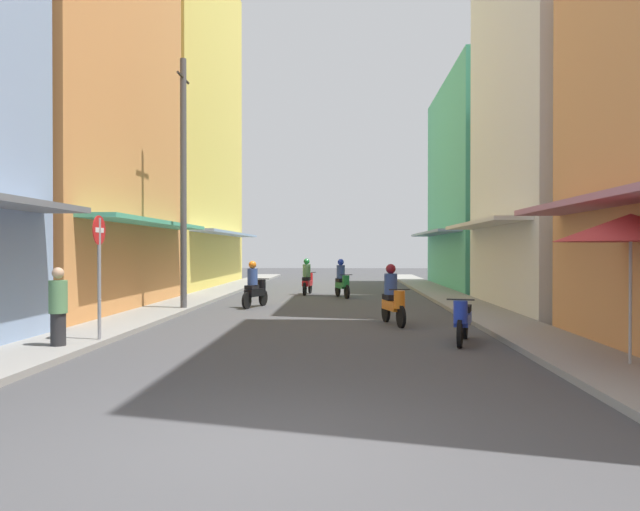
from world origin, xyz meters
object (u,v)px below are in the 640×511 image
vendor_umbrella (631,228)px  motorbike_black (255,287)px  motorbike_orange (393,298)px  street_sign_no_entry (99,261)px  motorbike_green (342,280)px  motorbike_blue (462,319)px  pedestrian_foreground (58,310)px  motorbike_red (307,278)px  utility_pole (183,183)px

vendor_umbrella → motorbike_black: bearing=126.9°
motorbike_orange → street_sign_no_entry: street_sign_no_entry is taller
motorbike_green → motorbike_blue: motorbike_green is taller
pedestrian_foreground → motorbike_black: bearing=74.7°
motorbike_green → pedestrian_foreground: pedestrian_foreground is taller
motorbike_orange → vendor_umbrella: size_ratio=0.70×
motorbike_black → street_sign_no_entry: size_ratio=0.66×
motorbike_blue → motorbike_black: (-5.49, 7.47, 0.20)m
motorbike_orange → vendor_umbrella: bearing=-59.8°
motorbike_orange → motorbike_black: same height
motorbike_orange → pedestrian_foreground: size_ratio=1.10×
motorbike_black → pedestrian_foreground: pedestrian_foreground is taller
motorbike_orange → motorbike_green: same height
vendor_umbrella → motorbike_orange: bearing=120.2°
motorbike_orange → motorbike_red: bearing=105.7°
motorbike_red → vendor_umbrella: (6.23, -16.04, 1.60)m
motorbike_blue → street_sign_no_entry: 7.57m
utility_pole → street_sign_no_entry: (0.10, -6.64, -2.35)m
motorbike_orange → motorbike_green: 8.84m
motorbike_green → utility_pole: utility_pole is taller
motorbike_blue → motorbike_black: 9.27m
motorbike_black → utility_pole: bearing=-146.5°
motorbike_orange → pedestrian_foreground: bearing=-146.8°
motorbike_black → vendor_umbrella: 12.81m
vendor_umbrella → street_sign_no_entry: (-9.59, 2.16, -0.59)m
motorbike_black → utility_pole: size_ratio=0.22×
pedestrian_foreground → motorbike_red: bearing=75.4°
motorbike_red → motorbike_blue: size_ratio=1.03×
pedestrian_foreground → street_sign_no_entry: street_sign_no_entry is taller
motorbike_black → street_sign_no_entry: 8.30m
motorbike_black → street_sign_no_entry: bearing=-103.7°
motorbike_green → street_sign_no_entry: size_ratio=0.66×
pedestrian_foreground → utility_pole: 8.15m
motorbike_blue → pedestrian_foreground: pedestrian_foreground is taller
motorbike_blue → vendor_umbrella: vendor_umbrella is taller
utility_pole → pedestrian_foreground: bearing=-92.7°
motorbike_green → pedestrian_foreground: 14.17m
motorbike_black → pedestrian_foreground: bearing=-105.3°
motorbike_red → pedestrian_foreground: pedestrian_foreground is taller
pedestrian_foreground → vendor_umbrella: 10.24m
pedestrian_foreground → street_sign_no_entry: (0.45, 0.82, 0.91)m
motorbike_green → motorbike_blue: size_ratio=0.99×
motorbike_blue → vendor_umbrella: bearing=-51.6°
vendor_umbrella → motorbike_red: bearing=111.2°
motorbike_green → vendor_umbrella: vendor_umbrella is taller
motorbike_green → pedestrian_foreground: bearing=-112.1°
motorbike_blue → utility_pole: 10.35m
motorbike_orange → street_sign_no_entry: (-6.25, -3.57, 1.01)m
motorbike_green → motorbike_black: same height
pedestrian_foreground → motorbike_green: bearing=67.9°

